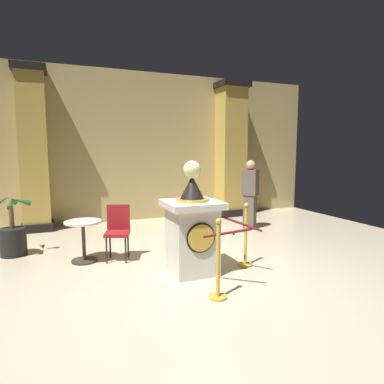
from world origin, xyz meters
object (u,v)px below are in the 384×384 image
Objects in this scene: bystander_guest at (250,193)px; cafe_table at (84,236)px; pedestal_clock at (192,229)px; stanchion_far at (246,244)px; cafe_chair_red at (118,227)px; stanchion_near at (218,271)px; potted_palm_left at (13,237)px.

cafe_table is at bearing -165.46° from bystander_guest.
stanchion_far is (0.94, -0.04, -0.32)m from pedestal_clock.
cafe_table is 0.75× the size of cafe_chair_red.
potted_palm_left is (-2.67, 3.01, -0.03)m from stanchion_near.
pedestal_clock is 1.66× the size of stanchion_near.
potted_palm_left reaches higher than cafe_table.
stanchion_far is 2.23m from cafe_chair_red.
cafe_chair_red reaches higher than cafe_table.
stanchion_far is at bearing -29.52° from potted_palm_left.
stanchion_near is 4.06m from bystander_guest.
potted_palm_left reaches higher than cafe_chair_red.
potted_palm_left is at bearing 144.13° from cafe_table.
bystander_guest is at bearing 56.65° from stanchion_far.
cafe_chair_red is (-0.92, 2.08, 0.20)m from stanchion_near.
potted_palm_left is (-3.65, 2.07, -0.03)m from stanchion_far.
stanchion_near is at bearing -92.19° from pedestal_clock.
pedestal_clock is at bearing -48.89° from cafe_chair_red.
stanchion_near is at bearing -136.15° from stanchion_far.
potted_palm_left is 1.18× the size of cafe_chair_red.
cafe_table is (-1.50, 2.16, 0.09)m from stanchion_near.
pedestal_clock is at bearing 177.60° from stanchion_far.
stanchion_near is 2.63m from cafe_table.
pedestal_clock is 1.47m from cafe_chair_red.
cafe_chair_red is at bearing 149.06° from stanchion_far.
potted_palm_left is at bearing 152.08° from cafe_chair_red.
stanchion_far is at bearing -30.94° from cafe_chair_red.
pedestal_clock reaches higher than cafe_chair_red.
pedestal_clock is 3.28m from bystander_guest.
cafe_chair_red is (-0.96, 1.10, -0.12)m from pedestal_clock.
stanchion_near reaches higher than cafe_chair_red.
bystander_guest is at bearing 52.36° from stanchion_near.
pedestal_clock is at bearing -36.83° from potted_palm_left.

